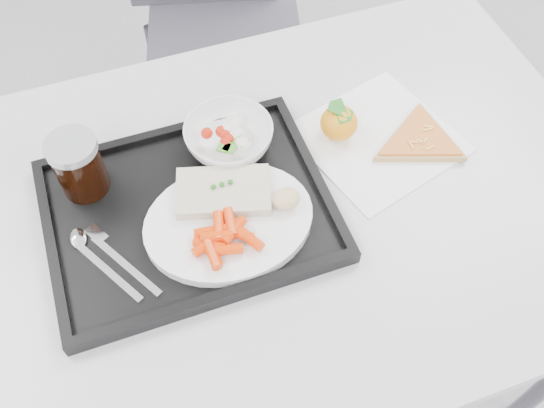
% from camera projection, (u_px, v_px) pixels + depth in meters
% --- Properties ---
extents(table, '(1.20, 0.80, 0.75)m').
position_uv_depth(table, '(267.00, 225.00, 1.06)').
color(table, '#A4A4A6').
rests_on(table, ground).
extents(chair, '(0.52, 0.52, 0.93)m').
position_uv_depth(chair, '(215.00, 3.00, 1.63)').
color(chair, '#393840').
rests_on(chair, ground).
extents(tray, '(0.45, 0.35, 0.03)m').
position_uv_depth(tray, '(189.00, 212.00, 0.98)').
color(tray, black).
rests_on(tray, table).
extents(dinner_plate, '(0.27, 0.27, 0.02)m').
position_uv_depth(dinner_plate, '(229.00, 222.00, 0.95)').
color(dinner_plate, white).
rests_on(dinner_plate, tray).
extents(fish_fillet, '(0.17, 0.13, 0.03)m').
position_uv_depth(fish_fillet, '(223.00, 192.00, 0.96)').
color(fish_fillet, beige).
rests_on(fish_fillet, dinner_plate).
extents(bread_roll, '(0.05, 0.05, 0.03)m').
position_uv_depth(bread_roll, '(286.00, 199.00, 0.95)').
color(bread_roll, tan).
rests_on(bread_roll, dinner_plate).
extents(salad_bowl, '(0.15, 0.15, 0.05)m').
position_uv_depth(salad_bowl, '(229.00, 137.00, 1.03)').
color(salad_bowl, white).
rests_on(salad_bowl, tray).
extents(cola_glass, '(0.08, 0.08, 0.11)m').
position_uv_depth(cola_glass, '(78.00, 165.00, 0.96)').
color(cola_glass, black).
rests_on(cola_glass, tray).
extents(cutlery, '(0.12, 0.16, 0.01)m').
position_uv_depth(cutlery, '(102.00, 255.00, 0.93)').
color(cutlery, silver).
rests_on(cutlery, tray).
extents(napkin, '(0.31, 0.30, 0.00)m').
position_uv_depth(napkin, '(378.00, 139.00, 1.08)').
color(napkin, white).
rests_on(napkin, table).
extents(tangerine, '(0.09, 0.09, 0.07)m').
position_uv_depth(tangerine, '(339.00, 123.00, 1.05)').
color(tangerine, orange).
rests_on(tangerine, napkin).
extents(pizza_slice, '(0.22, 0.22, 0.02)m').
position_uv_depth(pizza_slice, '(420.00, 140.00, 1.06)').
color(pizza_slice, tan).
rests_on(pizza_slice, napkin).
extents(carrot_pile, '(0.11, 0.09, 0.02)m').
position_uv_depth(carrot_pile, '(222.00, 239.00, 0.91)').
color(carrot_pile, '#E73706').
rests_on(carrot_pile, dinner_plate).
extents(salad_contents, '(0.08, 0.08, 0.02)m').
position_uv_depth(salad_contents, '(230.00, 135.00, 1.02)').
color(salad_contents, red).
rests_on(salad_contents, salad_bowl).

